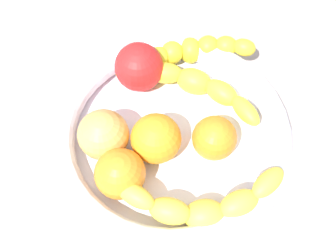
{
  "coord_description": "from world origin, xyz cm",
  "views": [
    {
      "loc": [
        23.22,
        0.39,
        48.93
      ],
      "look_at": [
        0.0,
        0.0,
        7.51
      ],
      "focal_mm": 38.89,
      "sensor_mm": 36.0,
      "label": 1
    }
  ],
  "objects": [
    {
      "name": "kitchen_counter",
      "position": [
        0.0,
        0.0,
        1.5
      ],
      "size": [
        120.0,
        120.0,
        3.0
      ],
      "primitive_type": "cube",
      "color": "#A19390",
      "rests_on": "ground"
    },
    {
      "name": "orange_mid_left",
      "position": [
        2.02,
        -1.89,
        7.79
      ],
      "size": [
        6.55,
        6.55,
        6.55
      ],
      "primitive_type": "sphere",
      "color": "orange",
      "rests_on": "fruit_bowl"
    },
    {
      "name": "banana_draped_left",
      "position": [
        -13.05,
        2.92,
        7.11
      ],
      "size": [
        8.26,
        18.91,
        4.6
      ],
      "color": "yellow",
      "rests_on": "fruit_bowl"
    },
    {
      "name": "orange_mid_right",
      "position": [
        6.81,
        -6.09,
        7.66
      ],
      "size": [
        6.31,
        6.31,
        6.31
      ],
      "primitive_type": "sphere",
      "color": "orange",
      "rests_on": "fruit_bowl"
    },
    {
      "name": "fruit_bowl",
      "position": [
        0.0,
        0.0,
        5.45
      ],
      "size": [
        32.28,
        32.28,
        4.76
      ],
      "color": "white",
      "rests_on": "kitchen_counter"
    },
    {
      "name": "banana_draped_right",
      "position": [
        10.39,
        4.0,
        7.24
      ],
      "size": [
        8.36,
        21.05,
        4.88
      ],
      "color": "yellow",
      "rests_on": "fruit_bowl"
    },
    {
      "name": "peach_blush",
      "position": [
        1.6,
        -8.62,
        7.84
      ],
      "size": [
        6.65,
        6.65,
        6.65
      ],
      "primitive_type": "sphere",
      "color": "#E9AA54",
      "rests_on": "fruit_bowl"
    },
    {
      "name": "orange_front",
      "position": [
        1.64,
        5.59,
        7.44
      ],
      "size": [
        5.86,
        5.86,
        5.86
      ],
      "primitive_type": "sphere",
      "color": "orange",
      "rests_on": "fruit_bowl"
    },
    {
      "name": "tomato_red",
      "position": [
        -9.27,
        -4.67,
        8.01
      ],
      "size": [
        6.99,
        6.99,
        6.99
      ],
      "primitive_type": "sphere",
      "color": "red",
      "rests_on": "fruit_bowl"
    },
    {
      "name": "banana_arching_top",
      "position": [
        -7.22,
        2.86,
        6.86
      ],
      "size": [
        11.18,
        20.68,
        4.1
      ],
      "color": "yellow",
      "rests_on": "fruit_bowl"
    }
  ]
}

